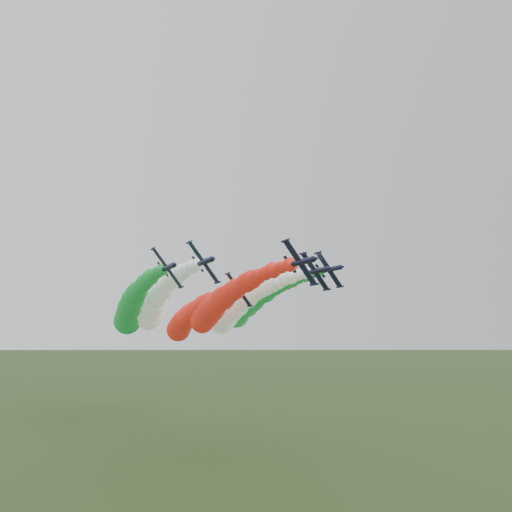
% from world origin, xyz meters
% --- Properties ---
extents(jet_lead, '(13.17, 75.85, 15.96)m').
position_xyz_m(jet_lead, '(8.89, 37.79, 39.14)').
color(jet_lead, '#111435').
rests_on(jet_lead, ground).
extents(jet_inner_left, '(13.21, 75.89, 16.00)m').
position_xyz_m(jet_inner_left, '(-3.61, 51.90, 40.14)').
color(jet_inner_left, '#111435').
rests_on(jet_inner_left, ground).
extents(jet_inner_right, '(13.94, 76.62, 16.73)m').
position_xyz_m(jet_inner_right, '(21.17, 54.33, 39.27)').
color(jet_inner_right, '#111435').
rests_on(jet_inner_right, ground).
extents(jet_outer_left, '(13.95, 76.63, 16.74)m').
position_xyz_m(jet_outer_left, '(-8.42, 59.99, 39.36)').
color(jet_outer_left, '#111435').
rests_on(jet_outer_left, ground).
extents(jet_outer_right, '(13.11, 75.76, 15.87)m').
position_xyz_m(jet_outer_right, '(27.10, 55.99, 40.89)').
color(jet_outer_right, '#111435').
rests_on(jet_outer_right, ground).
extents(jet_trail, '(13.84, 76.52, 16.63)m').
position_xyz_m(jet_trail, '(11.82, 71.65, 36.67)').
color(jet_trail, '#111435').
rests_on(jet_trail, ground).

